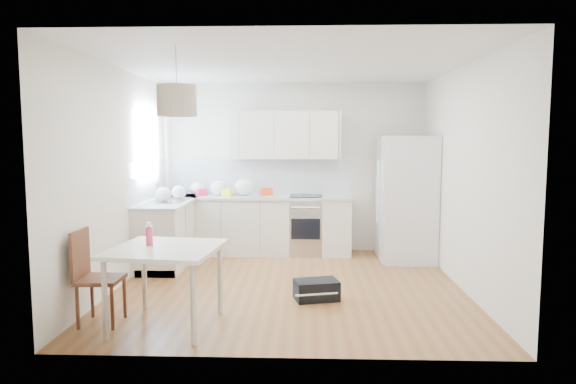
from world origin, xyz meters
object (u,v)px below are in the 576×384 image
object	(u,v)px
gym_bag	(316,290)
dining_table	(166,256)
refrigerator	(407,198)
dining_chair	(101,277)

from	to	relation	value
gym_bag	dining_table	bearing A→B (deg)	-163.65
dining_table	gym_bag	bearing A→B (deg)	37.46
refrigerator	dining_table	world-z (taller)	refrigerator
dining_table	dining_chair	world-z (taller)	dining_chair
refrigerator	dining_chair	xyz separation A→B (m)	(-3.53, -2.83, -0.46)
dining_chair	gym_bag	world-z (taller)	dining_chair
gym_bag	dining_chair	bearing A→B (deg)	-173.07
dining_chair	gym_bag	bearing A→B (deg)	21.29
dining_chair	gym_bag	xyz separation A→B (m)	(2.14, 0.83, -0.36)
refrigerator	dining_table	bearing A→B (deg)	-134.93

